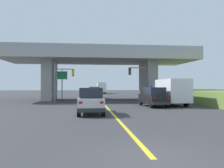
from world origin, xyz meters
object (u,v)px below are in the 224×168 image
object	(u,v)px
sedan_oncoming	(94,93)
traffic_signal_farside	(62,78)
traffic_signal_nearside	(141,77)
box_truck	(170,91)
semi_truck_distant	(101,88)
suv_crossing	(153,97)
highway_sign	(62,78)
suv_lead	(91,101)

from	to	relation	value
sedan_oncoming	traffic_signal_farside	bearing A→B (deg)	-115.97
traffic_signal_nearside	traffic_signal_farside	distance (m)	10.59
box_truck	traffic_signal_nearside	size ratio (longest dim) A/B	1.37
box_truck	semi_truck_distant	bearing A→B (deg)	97.74
suv_crossing	traffic_signal_farside	xyz separation A→B (m)	(-10.23, 7.08, 2.18)
traffic_signal_nearside	highway_sign	bearing A→B (deg)	161.54
suv_lead	semi_truck_distant	size ratio (longest dim) A/B	0.64
box_truck	highway_sign	bearing A→B (deg)	146.30
semi_truck_distant	highway_sign	bearing A→B (deg)	-103.85
sedan_oncoming	traffic_signal_nearside	world-z (taller)	traffic_signal_nearside
traffic_signal_nearside	traffic_signal_farside	world-z (taller)	traffic_signal_nearside
traffic_signal_nearside	suv_lead	bearing A→B (deg)	-120.34
suv_crossing	box_truck	size ratio (longest dim) A/B	0.66
suv_lead	suv_crossing	bearing A→B (deg)	38.54
box_truck	traffic_signal_farside	xyz separation A→B (m)	(-12.62, 5.46, 1.65)
suv_lead	highway_sign	xyz separation A→B (m)	(-3.94, 15.49, 2.24)
sedan_oncoming	traffic_signal_nearside	distance (m)	11.69
box_truck	highway_sign	size ratio (longest dim) A/B	1.59
sedan_oncoming	highway_sign	xyz separation A→B (m)	(-4.81, -6.08, 2.24)
suv_crossing	highway_sign	distance (m)	14.86
traffic_signal_farside	traffic_signal_nearside	bearing A→B (deg)	-2.56
sedan_oncoming	semi_truck_distant	bearing A→B (deg)	83.59
suv_crossing	traffic_signal_nearside	xyz separation A→B (m)	(0.34, 6.61, 2.30)
traffic_signal_farside	highway_sign	size ratio (longest dim) A/B	1.15
highway_sign	box_truck	bearing A→B (deg)	-33.70
suv_lead	suv_crossing	xyz separation A→B (m)	(6.60, 5.26, -0.00)
highway_sign	semi_truck_distant	distance (m)	31.71
suv_crossing	traffic_signal_farside	size ratio (longest dim) A/B	0.91
semi_truck_distant	suv_lead	bearing A→B (deg)	-94.50
sedan_oncoming	suv_crossing	bearing A→B (deg)	-70.66
suv_lead	highway_sign	size ratio (longest dim) A/B	1.08
box_truck	semi_truck_distant	xyz separation A→B (m)	(-5.35, 39.38, 0.10)
sedan_oncoming	box_truck	bearing A→B (deg)	-61.10
highway_sign	semi_truck_distant	size ratio (longest dim) A/B	0.59
suv_crossing	semi_truck_distant	size ratio (longest dim) A/B	0.62
suv_crossing	sedan_oncoming	bearing A→B (deg)	105.66
sedan_oncoming	suv_lead	bearing A→B (deg)	-92.30
sedan_oncoming	traffic_signal_farside	xyz separation A→B (m)	(-4.50, -9.24, 2.18)
highway_sign	traffic_signal_farside	bearing A→B (deg)	-84.44
traffic_signal_nearside	traffic_signal_farside	bearing A→B (deg)	177.44
suv_crossing	traffic_signal_farside	bearing A→B (deg)	141.65
suv_crossing	traffic_signal_nearside	distance (m)	7.00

